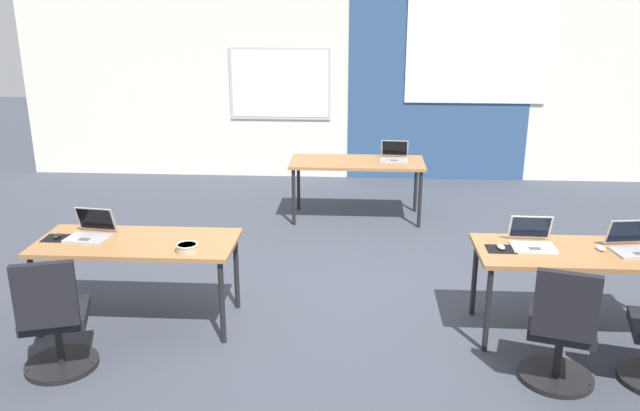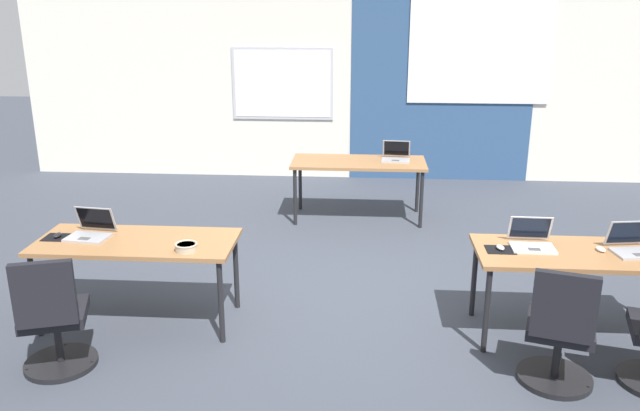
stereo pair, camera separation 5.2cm
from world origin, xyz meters
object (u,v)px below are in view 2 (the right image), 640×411
Objects in this scene: desk_far_center at (359,166)px; mouse_near_left_end at (58,235)px; laptop_near_right_end at (633,246)px; desk_near_right at (580,259)px; laptop_near_left_end at (91,231)px; chair_near_right_inner at (559,337)px; chair_near_left_end at (54,324)px; mouse_near_right_inner at (500,247)px; mouse_near_right_end at (601,249)px; desk_near_left at (137,247)px; snack_bowl at (186,247)px; laptop_far_right at (396,156)px; laptop_near_right_inner at (532,241)px.

desk_far_center is 15.63× the size of mouse_near_left_end.
desk_near_right is at bearing 174.70° from laptop_near_right_end.
laptop_near_left_end reaches higher than chair_near_right_inner.
chair_near_left_end is 8.54× the size of mouse_near_right_inner.
chair_near_left_end is (-4.00, -0.81, -0.36)m from mouse_near_right_end.
desk_near_left is 3.65m from mouse_near_right_end.
mouse_near_left_end is 0.95× the size of mouse_near_right_inner.
laptop_near_left_end is (-4.05, 0.04, 0.03)m from mouse_near_right_end.
laptop_near_left_end is 3.57× the size of mouse_near_left_end.
mouse_near_right_inner is at bearing -0.30° from mouse_near_left_end.
chair_near_right_inner reaches higher than mouse_near_right_end.
desk_near_right is 14.55× the size of mouse_near_right_end.
chair_near_left_end is (-0.35, -0.79, -0.28)m from desk_near_left.
chair_near_left_end is 1.08m from snack_bowl.
desk_far_center is 3.48m from laptop_near_left_end.
laptop_near_right_end is 3.39× the size of mouse_near_right_end.
desk_far_center is at bearing -51.56° from chair_near_right_inner.
laptop_near_left_end is 3.84m from laptop_far_right.
chair_near_right_inner is at bearing -5.37° from laptop_near_left_end.
laptop_near_right_inner is at bearing -62.91° from desk_far_center.
laptop_near_left_end is at bearing 178.85° from mouse_near_right_inner.
desk_near_right is at bearing -57.99° from desk_far_center.
chair_near_left_end reaches higher than mouse_near_left_end.
snack_bowl is at bearing -161.53° from chair_near_left_end.
desk_near_left is at bearing 179.85° from mouse_near_right_inner.
laptop_near_right_end is 0.24m from mouse_near_right_end.
mouse_near_right_inner is (3.28, -0.07, -0.03)m from laptop_near_left_end.
desk_near_right is at bearing -11.33° from laptop_near_right_inner.
mouse_near_left_end is at bearing 171.21° from laptop_near_right_end.
chair_near_left_end is at bearing -113.80° from desk_near_left.
laptop_near_left_end is 3.28m from mouse_near_right_inner.
laptop_far_right is at bearing 45.25° from mouse_near_left_end.
mouse_near_right_end is 3.22m from laptop_far_right.
desk_far_center is 1.74× the size of chair_near_right_inner.
laptop_far_right reaches higher than desk_near_right.
desk_near_right is 9.01× the size of snack_bowl.
mouse_near_right_end is 4.31m from mouse_near_left_end.
snack_bowl is (-3.03, -0.20, 0.10)m from desk_near_right.
laptop_near_right_end reaches higher than mouse_near_right_inner.
laptop_far_right reaches higher than snack_bowl.
desk_near_right is at bearing 0.00° from desk_near_left.
snack_bowl is (-2.42, -0.19, 0.01)m from mouse_near_right_inner.
desk_near_left is 3.63m from laptop_far_right.
desk_near_left is 3.27m from chair_near_right_inner.
chair_near_right_inner is (0.03, -0.81, -0.39)m from laptop_near_right_inner.
desk_near_left and desk_far_center have the same top height.
desk_near_right is 4.38× the size of laptop_near_left_end.
mouse_near_right_inner is (-0.77, -0.03, 0.00)m from mouse_near_right_end.
snack_bowl is at bearing -176.05° from mouse_near_right_end.
mouse_near_left_end is 0.11× the size of chair_near_right_inner.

